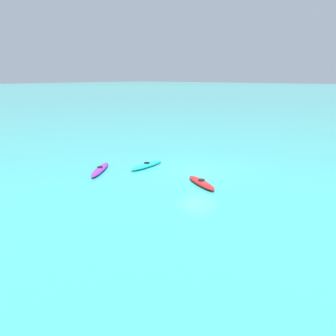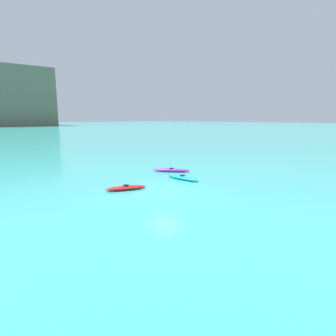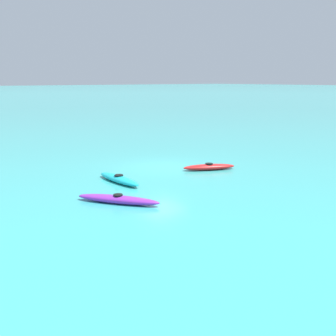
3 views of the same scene
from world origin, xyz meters
name	(u,v)px [view 1 (image 1 of 3)]	position (x,y,z in m)	size (l,w,h in m)	color
ground_plane	(198,172)	(0.00, 0.00, 0.00)	(600.00, 600.00, 0.00)	#38ADA8
kayak_cyan	(147,165)	(3.67, 1.48, 0.16)	(0.70, 3.25, 0.37)	#19B7C6
kayak_red	(201,183)	(-1.68, 2.15, 0.16)	(2.91, 1.85, 0.37)	red
kayak_purple	(100,169)	(5.49, 4.42, 0.16)	(2.50, 3.25, 0.37)	purple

